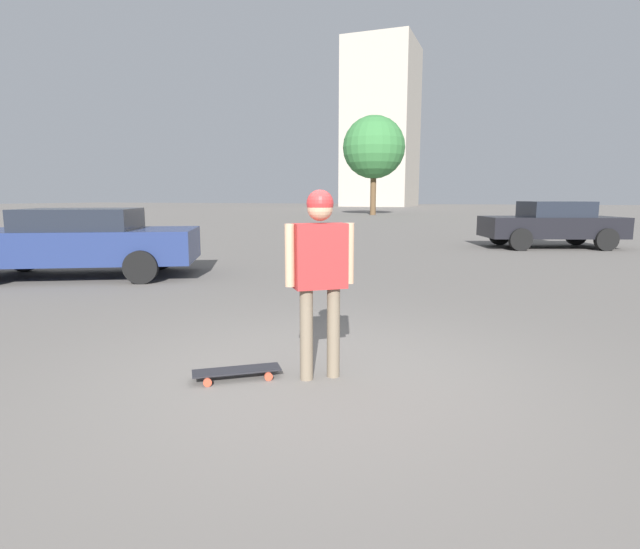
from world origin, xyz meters
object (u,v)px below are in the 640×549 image
person (320,261)px  car_parked_far (552,224)px  skateboard (237,371)px  car_parked_near (78,241)px

person → car_parked_far: bearing=40.7°
skateboard → car_parked_near: size_ratio=0.15×
skateboard → car_parked_near: bearing=-69.8°
skateboard → car_parked_near: 7.00m
car_parked_near → car_parked_far: 13.40m
person → car_parked_near: (-6.49, 3.56, -0.32)m
skateboard → car_parked_near: (-5.81, 3.84, 0.65)m
person → skateboard: 1.22m
skateboard → person: bearing=166.5°
car_parked_far → person: bearing=58.3°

